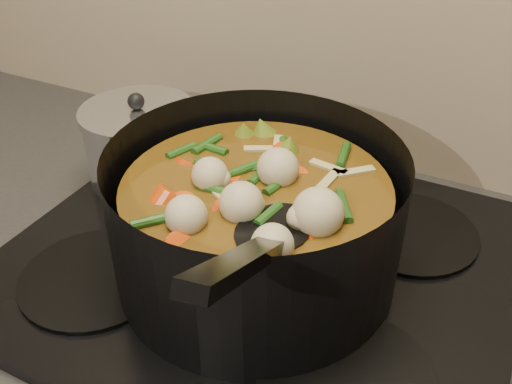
% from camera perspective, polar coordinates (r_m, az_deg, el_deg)
% --- Properties ---
extents(stovetop, '(0.62, 0.54, 0.03)m').
position_cam_1_polar(stovetop, '(0.74, 0.40, -6.85)').
color(stovetop, black).
rests_on(stovetop, counter).
extents(stockpot, '(0.35, 0.45, 0.25)m').
position_cam_1_polar(stockpot, '(0.66, 0.02, -2.89)').
color(stockpot, black).
rests_on(stockpot, stovetop).
extents(saucepan, '(0.17, 0.17, 0.14)m').
position_cam_1_polar(saucepan, '(0.87, -11.38, 4.79)').
color(saucepan, silver).
rests_on(saucepan, stovetop).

